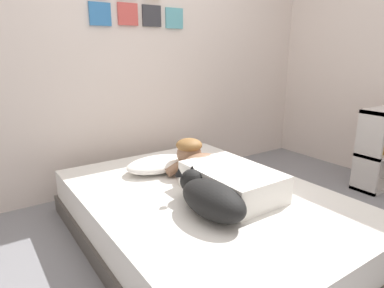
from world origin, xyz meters
name	(u,v)px	position (x,y,z in m)	size (l,w,h in m)	color
ground_plane	(230,237)	(0.00, 0.00, 0.00)	(12.06, 12.06, 0.00)	gray
back_wall	(138,51)	(0.00, 1.36, 1.25)	(4.03, 0.12, 2.50)	silver
bed	(206,217)	(-0.16, 0.08, 0.17)	(1.50, 2.08, 0.34)	#4C4742
pillow	(158,164)	(-0.21, 0.63, 0.40)	(0.52, 0.32, 0.11)	white
person_lying	(219,173)	(-0.03, 0.11, 0.45)	(0.43, 0.92, 0.27)	white
dog	(210,197)	(-0.31, -0.16, 0.45)	(0.26, 0.57, 0.21)	black
coffee_cup	(193,162)	(0.07, 0.57, 0.38)	(0.12, 0.09, 0.07)	#D84C47
cell_phone	(219,205)	(-0.20, -0.11, 0.35)	(0.07, 0.14, 0.01)	black
bookshelf	(379,148)	(1.70, -0.09, 0.39)	(0.45, 0.24, 0.75)	silver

